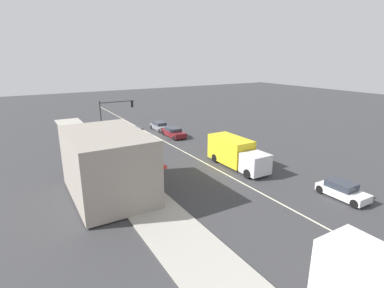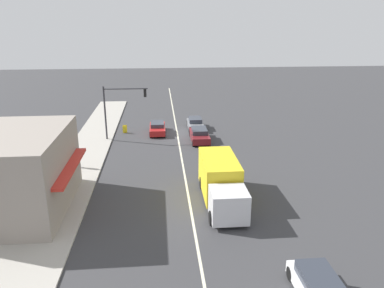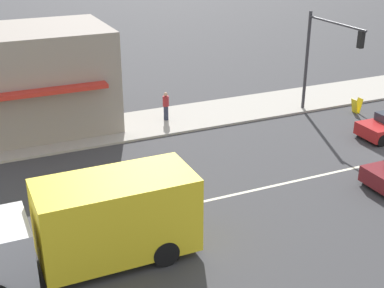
{
  "view_description": "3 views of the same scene",
  "coord_description": "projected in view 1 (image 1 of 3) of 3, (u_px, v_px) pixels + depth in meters",
  "views": [
    {
      "loc": [
        16.69,
        39.68,
        10.97
      ],
      "look_at": [
        1.05,
        13.4,
        2.05
      ],
      "focal_mm": 28.0,
      "sensor_mm": 36.0,
      "label": 1
    },
    {
      "loc": [
        1.89,
        40.25,
        12.0
      ],
      "look_at": [
        -0.83,
        9.47,
        1.84
      ],
      "focal_mm": 35.0,
      "sensor_mm": 36.0,
      "label": 2
    },
    {
      "loc": [
        -16.88,
        19.8,
        10.51
      ],
      "look_at": [
        1.36,
        11.62,
        1.96
      ],
      "focal_mm": 50.0,
      "sensor_mm": 36.0,
      "label": 3
    }
  ],
  "objects": [
    {
      "name": "traffic_signal_main",
      "position": [
        112.0,
        114.0,
        38.48
      ],
      "size": [
        4.59,
        0.34,
        5.6
      ],
      "color": "#333338",
      "rests_on": "sidewalk_right"
    },
    {
      "name": "hatchback_red",
      "position": [
        136.0,
        132.0,
        43.04
      ],
      "size": [
        1.73,
        4.1,
        1.22
      ],
      "color": "#AD1E1E",
      "rests_on": "ground"
    },
    {
      "name": "building_corner_store",
      "position": [
        108.0,
        164.0,
        23.92
      ],
      "size": [
        6.37,
        8.92,
        5.21
      ],
      "color": "gray",
      "rests_on": "sidewalk_right"
    },
    {
      "name": "sedan_maroon",
      "position": [
        174.0,
        132.0,
        42.53
      ],
      "size": [
        1.83,
        4.37,
        1.3
      ],
      "color": "maroon",
      "rests_on": "ground"
    },
    {
      "name": "pedestrian",
      "position": [
        109.0,
        157.0,
        31.26
      ],
      "size": [
        0.34,
        0.34,
        1.58
      ],
      "color": "#282D42",
      "rests_on": "sidewalk_right"
    },
    {
      "name": "warning_aframe_sign",
      "position": [
        110.0,
        136.0,
        41.66
      ],
      "size": [
        0.45,
        0.53,
        0.84
      ],
      "color": "yellow",
      "rests_on": "ground"
    },
    {
      "name": "suv_grey",
      "position": [
        160.0,
        126.0,
        46.38
      ],
      "size": [
        1.73,
        3.95,
        1.28
      ],
      "color": "slate",
      "rests_on": "ground"
    },
    {
      "name": "sidewalk_right",
      "position": [
        140.0,
        197.0,
        24.3
      ],
      "size": [
        4.0,
        73.0,
        0.12
      ],
      "primitive_type": "cube",
      "color": "#A8A399",
      "rests_on": "ground"
    },
    {
      "name": "ground_plane",
      "position": [
        225.0,
        174.0,
        29.15
      ],
      "size": [
        160.0,
        160.0,
        0.0
      ],
      "primitive_type": "plane",
      "color": "#38383A"
    },
    {
      "name": "van_white",
      "position": [
        342.0,
        190.0,
        24.07
      ],
      "size": [
        1.75,
        3.91,
        1.34
      ],
      "color": "silver",
      "rests_on": "ground"
    },
    {
      "name": "delivery_truck",
      "position": [
        236.0,
        153.0,
        30.81
      ],
      "size": [
        2.44,
        7.5,
        2.87
      ],
      "color": "silver",
      "rests_on": "ground"
    },
    {
      "name": "lane_marking_center",
      "position": [
        152.0,
        134.0,
        43.99
      ],
      "size": [
        0.16,
        60.0,
        0.01
      ],
      "primitive_type": "cube",
      "color": "beige",
      "rests_on": "ground"
    }
  ]
}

